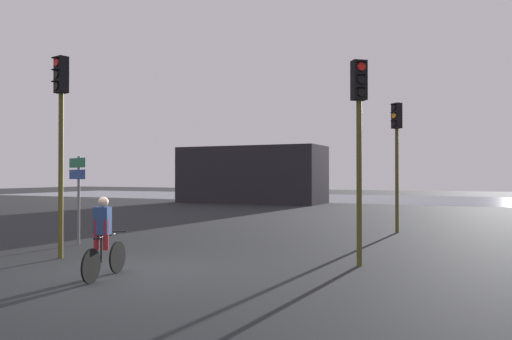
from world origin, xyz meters
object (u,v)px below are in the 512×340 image
(traffic_light_far_right, at_px, (397,143))
(direction_sign_post, at_px, (78,184))
(distant_building, at_px, (251,175))
(cyclist, at_px, (103,237))
(traffic_light_near_right, at_px, (359,123))
(traffic_light_near_left, at_px, (61,119))

(traffic_light_far_right, distance_m, direction_sign_post, 10.78)
(distant_building, relative_size, direction_sign_post, 4.14)
(traffic_light_far_right, distance_m, cyclist, 11.46)
(traffic_light_near_right, distance_m, traffic_light_near_left, 7.22)
(distant_building, height_order, traffic_light_far_right, traffic_light_far_right)
(traffic_light_near_right, xyz_separation_m, cyclist, (-4.29, -3.49, -2.40))
(traffic_light_far_right, bearing_deg, traffic_light_near_right, 130.11)
(distant_building, distance_m, traffic_light_far_right, 20.02)
(direction_sign_post, bearing_deg, cyclist, 163.19)
(direction_sign_post, distance_m, cyclist, 5.36)
(distant_building, height_order, traffic_light_near_left, traffic_light_near_left)
(traffic_light_near_left, distance_m, direction_sign_post, 2.92)
(traffic_light_far_right, height_order, traffic_light_near_left, traffic_light_near_left)
(traffic_light_near_right, distance_m, direction_sign_post, 8.43)
(traffic_light_near_right, xyz_separation_m, traffic_light_near_left, (-6.92, -2.07, 0.21))
(distant_building, relative_size, traffic_light_near_left, 2.16)
(distant_building, bearing_deg, traffic_light_near_left, -75.41)
(traffic_light_far_right, xyz_separation_m, cyclist, (-4.00, -10.47, -2.37))
(distant_building, distance_m, traffic_light_near_right, 25.87)
(direction_sign_post, bearing_deg, distant_building, -54.08)
(traffic_light_near_right, bearing_deg, cyclist, 1.10)
(traffic_light_near_left, bearing_deg, traffic_light_near_right, -148.40)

